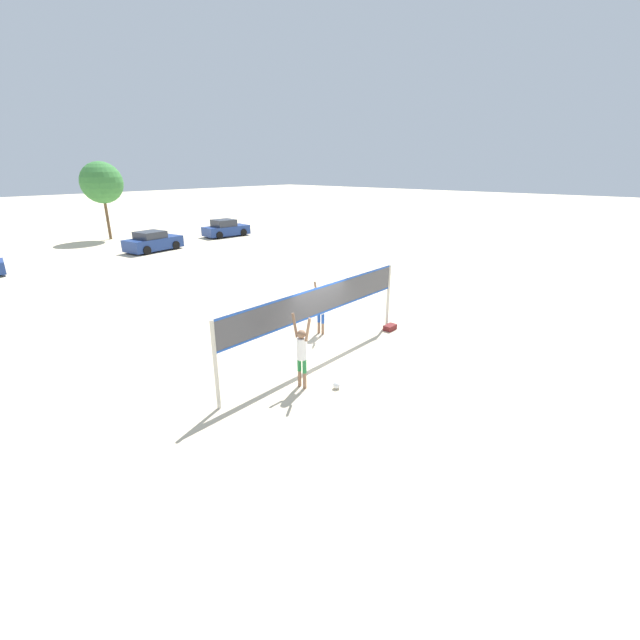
{
  "coord_description": "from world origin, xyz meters",
  "views": [
    {
      "loc": [
        -9.8,
        -8.44,
        6.03
      ],
      "look_at": [
        0.0,
        0.0,
        1.36
      ],
      "focal_mm": 24.0,
      "sensor_mm": 36.0,
      "label": 1
    }
  ],
  "objects_px": {
    "player_blocker": "(321,308)",
    "volleyball": "(337,385)",
    "gear_bag": "(390,327)",
    "parked_car_near": "(153,242)",
    "player_spiker": "(302,350)",
    "tree_left_cluster": "(102,183)",
    "volleyball_net": "(320,306)",
    "parked_car_mid": "(226,229)"
  },
  "relations": [
    {
      "from": "volleyball",
      "to": "parked_car_near",
      "type": "bearing_deg",
      "value": 72.27
    },
    {
      "from": "player_spiker",
      "to": "player_blocker",
      "type": "xyz_separation_m",
      "value": [
        3.53,
        2.32,
        -0.12
      ]
    },
    {
      "from": "gear_bag",
      "to": "parked_car_near",
      "type": "bearing_deg",
      "value": 83.47
    },
    {
      "from": "volleyball_net",
      "to": "parked_car_mid",
      "type": "relative_size",
      "value": 1.97
    },
    {
      "from": "volleyball_net",
      "to": "player_spiker",
      "type": "height_order",
      "value": "volleyball_net"
    },
    {
      "from": "volleyball",
      "to": "parked_car_near",
      "type": "xyz_separation_m",
      "value": [
        7.57,
        23.68,
        0.56
      ]
    },
    {
      "from": "volleyball_net",
      "to": "tree_left_cluster",
      "type": "height_order",
      "value": "tree_left_cluster"
    },
    {
      "from": "gear_bag",
      "to": "player_blocker",
      "type": "bearing_deg",
      "value": 139.2
    },
    {
      "from": "volleyball_net",
      "to": "gear_bag",
      "type": "bearing_deg",
      "value": -5.3
    },
    {
      "from": "volleyball",
      "to": "parked_car_mid",
      "type": "xyz_separation_m",
      "value": [
        15.53,
        25.28,
        0.56
      ]
    },
    {
      "from": "tree_left_cluster",
      "to": "volleyball",
      "type": "bearing_deg",
      "value": -104.1
    },
    {
      "from": "volleyball_net",
      "to": "parked_car_near",
      "type": "distance_m",
      "value": 22.92
    },
    {
      "from": "player_blocker",
      "to": "volleyball",
      "type": "height_order",
      "value": "player_blocker"
    },
    {
      "from": "parked_car_near",
      "to": "parked_car_mid",
      "type": "distance_m",
      "value": 8.12
    },
    {
      "from": "player_spiker",
      "to": "tree_left_cluster",
      "type": "distance_m",
      "value": 32.21
    },
    {
      "from": "player_spiker",
      "to": "parked_car_near",
      "type": "distance_m",
      "value": 24.29
    },
    {
      "from": "parked_car_near",
      "to": "tree_left_cluster",
      "type": "height_order",
      "value": "tree_left_cluster"
    },
    {
      "from": "player_spiker",
      "to": "volleyball",
      "type": "relative_size",
      "value": 10.24
    },
    {
      "from": "volleyball_net",
      "to": "volleyball",
      "type": "distance_m",
      "value": 2.7
    },
    {
      "from": "volleyball_net",
      "to": "parked_car_mid",
      "type": "distance_m",
      "value": 27.61
    },
    {
      "from": "gear_bag",
      "to": "parked_car_mid",
      "type": "relative_size",
      "value": 0.13
    },
    {
      "from": "gear_bag",
      "to": "parked_car_near",
      "type": "relative_size",
      "value": 0.12
    },
    {
      "from": "player_spiker",
      "to": "tree_left_cluster",
      "type": "height_order",
      "value": "tree_left_cluster"
    },
    {
      "from": "player_spiker",
      "to": "parked_car_near",
      "type": "xyz_separation_m",
      "value": [
        8.15,
        22.88,
        -0.49
      ]
    },
    {
      "from": "player_blocker",
      "to": "volleyball_net",
      "type": "bearing_deg",
      "value": -50.09
    },
    {
      "from": "parked_car_near",
      "to": "parked_car_mid",
      "type": "relative_size",
      "value": 1.03
    },
    {
      "from": "volleyball_net",
      "to": "volleyball",
      "type": "height_order",
      "value": "volleyball_net"
    },
    {
      "from": "volleyball_net",
      "to": "player_blocker",
      "type": "xyz_separation_m",
      "value": [
        1.71,
        1.43,
        -0.78
      ]
    },
    {
      "from": "volleyball",
      "to": "gear_bag",
      "type": "xyz_separation_m",
      "value": [
        5.01,
        1.33,
        -0.0
      ]
    },
    {
      "from": "volleyball_net",
      "to": "parked_car_mid",
      "type": "bearing_deg",
      "value": 58.78
    },
    {
      "from": "player_spiker",
      "to": "gear_bag",
      "type": "xyz_separation_m",
      "value": [
        5.6,
        0.53,
        -1.06
      ]
    },
    {
      "from": "gear_bag",
      "to": "parked_car_mid",
      "type": "xyz_separation_m",
      "value": [
        10.52,
        23.94,
        0.57
      ]
    },
    {
      "from": "parked_car_near",
      "to": "gear_bag",
      "type": "bearing_deg",
      "value": -103.71
    },
    {
      "from": "volleyball",
      "to": "parked_car_mid",
      "type": "relative_size",
      "value": 0.05
    },
    {
      "from": "volleyball_net",
      "to": "player_spiker",
      "type": "relative_size",
      "value": 3.76
    },
    {
      "from": "gear_bag",
      "to": "volleyball",
      "type": "bearing_deg",
      "value": -165.08
    },
    {
      "from": "parked_car_near",
      "to": "parked_car_mid",
      "type": "height_order",
      "value": "parked_car_mid"
    },
    {
      "from": "parked_car_mid",
      "to": "volleyball_net",
      "type": "bearing_deg",
      "value": -114.77
    },
    {
      "from": "volleyball_net",
      "to": "parked_car_mid",
      "type": "height_order",
      "value": "volleyball_net"
    },
    {
      "from": "player_spiker",
      "to": "tree_left_cluster",
      "type": "xyz_separation_m",
      "value": [
        8.54,
        30.85,
        3.54
      ]
    },
    {
      "from": "volleyball",
      "to": "parked_car_near",
      "type": "distance_m",
      "value": 24.86
    },
    {
      "from": "gear_bag",
      "to": "parked_car_near",
      "type": "xyz_separation_m",
      "value": [
        2.56,
        22.34,
        0.57
      ]
    }
  ]
}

